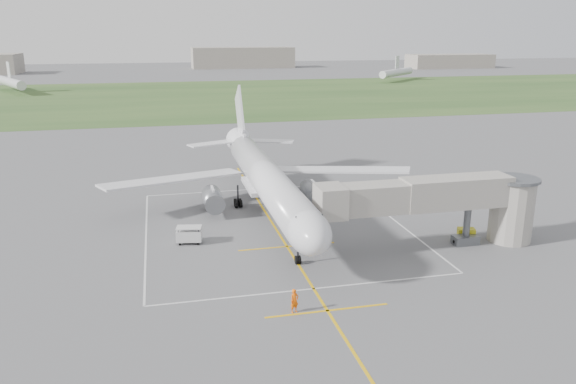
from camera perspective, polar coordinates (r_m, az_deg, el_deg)
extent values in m
plane|color=#59595B|center=(66.48, -2.05, -2.47)|extent=(700.00, 700.00, 0.00)
cube|color=#2C4B20|center=(193.42, -9.65, 9.53)|extent=(700.00, 120.00, 0.02)
cube|color=#E9AE0D|center=(61.85, -1.15, -3.89)|extent=(0.25, 60.00, 0.01)
cube|color=#E9AE0D|center=(44.99, 4.02, -11.93)|extent=(10.00, 0.25, 0.01)
cube|color=#E9AE0D|center=(57.28, -0.10, -5.55)|extent=(10.00, 0.25, 0.01)
cube|color=silver|center=(77.77, -3.77, 0.27)|extent=(28.00, 0.20, 0.01)
cube|color=silver|center=(48.40, 2.62, -9.78)|extent=(28.00, 0.20, 0.01)
cube|color=silver|center=(61.63, -14.22, -4.48)|extent=(0.20, 32.00, 0.01)
cube|color=silver|center=(66.88, 10.49, -2.62)|extent=(0.20, 32.00, 0.01)
cylinder|color=silver|center=(65.19, -2.09, 1.28)|extent=(3.80, 36.00, 3.80)
ellipsoid|color=silver|center=(48.43, 2.04, -3.99)|extent=(3.80, 7.22, 3.80)
cube|color=black|center=(47.26, 2.34, -3.16)|extent=(2.40, 1.60, 0.99)
cone|color=silver|center=(84.82, -4.78, 4.97)|extent=(3.80, 6.00, 3.80)
cube|color=silver|center=(73.63, 5.05, 2.27)|extent=(17.93, 11.24, 1.23)
cube|color=silver|center=(70.11, -11.49, 1.30)|extent=(17.93, 11.24, 1.23)
cube|color=silver|center=(68.44, -2.56, 0.65)|extent=(4.20, 8.00, 0.50)
cube|color=silver|center=(84.80, -4.92, 7.91)|extent=(0.30, 7.89, 8.65)
cube|color=silver|center=(83.13, -4.65, 5.66)|extent=(0.35, 5.00, 1.20)
cube|color=silver|center=(85.19, -1.95, 5.20)|extent=(7.85, 5.03, 0.20)
cube|color=silver|center=(84.00, -7.60, 4.91)|extent=(7.85, 5.03, 0.20)
cylinder|color=slate|center=(69.62, 2.54, 0.02)|extent=(2.30, 4.20, 2.30)
cube|color=silver|center=(69.12, 2.62, 0.59)|extent=(0.25, 2.40, 1.20)
cylinder|color=slate|center=(67.44, -7.66, -0.64)|extent=(2.30, 4.20, 2.30)
cube|color=silver|center=(66.93, -7.65, -0.06)|extent=(0.25, 2.40, 1.20)
cylinder|color=black|center=(52.74, 1.01, -5.99)|extent=(0.18, 0.18, 2.60)
cylinder|color=black|center=(53.06, 0.89, -6.91)|extent=(0.28, 0.80, 0.80)
cylinder|color=black|center=(53.11, 1.12, -6.88)|extent=(0.28, 0.80, 0.80)
cylinder|color=black|center=(70.84, -0.47, -0.11)|extent=(0.22, 0.22, 2.80)
cylinder|color=black|center=(70.71, -0.62, -0.91)|extent=(0.32, 0.96, 0.96)
cylinder|color=black|center=(70.83, -0.18, -0.88)|extent=(0.32, 0.96, 0.96)
cylinder|color=black|center=(71.37, -0.75, -0.75)|extent=(0.32, 0.96, 0.96)
cylinder|color=black|center=(71.48, -0.31, -0.72)|extent=(0.32, 0.96, 0.96)
cylinder|color=black|center=(69.84, -5.11, -0.41)|extent=(0.22, 0.22, 2.80)
cylinder|color=black|center=(69.74, -5.28, -1.22)|extent=(0.32, 0.96, 0.96)
cylinder|color=black|center=(69.81, -4.83, -1.19)|extent=(0.32, 0.96, 0.96)
cylinder|color=black|center=(70.40, -5.36, -1.06)|extent=(0.32, 0.96, 0.96)
cylinder|color=black|center=(70.48, -4.91, -1.03)|extent=(0.32, 0.96, 0.96)
cube|color=gray|center=(54.52, 8.69, -0.65)|extent=(11.09, 2.90, 2.80)
cube|color=gray|center=(58.22, 16.69, 0.02)|extent=(11.09, 3.10, 3.00)
cube|color=gray|center=(53.10, 4.33, -0.96)|extent=(2.60, 3.40, 3.00)
cylinder|color=#575A5E|center=(60.03, 17.70, -3.19)|extent=(0.70, 0.70, 4.20)
cube|color=#575A5E|center=(60.57, 17.57, -4.67)|extent=(2.60, 1.40, 0.90)
cylinder|color=gray|center=(62.36, 21.75, -1.81)|extent=(4.40, 4.40, 6.40)
cylinder|color=#575A5E|center=(61.47, 22.07, 1.21)|extent=(5.00, 5.00, 0.30)
cylinder|color=black|center=(60.12, 16.74, -4.85)|extent=(0.70, 0.30, 0.70)
cylinder|color=black|center=(61.11, 18.37, -4.66)|extent=(0.70, 0.30, 0.70)
cube|color=gold|center=(61.66, 17.64, -4.11)|extent=(1.98, 1.60, 1.28)
cylinder|color=black|center=(61.26, 17.14, -4.66)|extent=(0.28, 0.41, 0.38)
cylinder|color=black|center=(61.52, 18.24, -4.67)|extent=(0.28, 0.41, 0.38)
cube|color=silver|center=(58.77, -10.00, -4.34)|extent=(2.78, 1.96, 1.12)
cube|color=silver|center=(58.47, -10.04, -3.55)|extent=(2.78, 1.96, 0.08)
cylinder|color=black|center=(58.27, -11.07, -4.37)|extent=(0.08, 0.08, 1.32)
cylinder|color=black|center=(58.01, -9.08, -4.36)|extent=(0.08, 0.08, 1.32)
cylinder|color=black|center=(59.40, -10.91, -3.96)|extent=(0.08, 0.08, 1.32)
cylinder|color=black|center=(59.15, -8.96, -3.95)|extent=(0.08, 0.08, 1.32)
cylinder|color=black|center=(58.60, -10.92, -5.14)|extent=(0.25, 0.43, 0.41)
cylinder|color=black|center=(58.37, -9.14, -5.14)|extent=(0.25, 0.43, 0.41)
cylinder|color=black|center=(59.64, -10.78, -4.76)|extent=(0.25, 0.43, 0.41)
cylinder|color=black|center=(59.41, -9.02, -4.75)|extent=(0.25, 0.43, 0.41)
imported|color=#FF6108|center=(44.23, 0.67, -11.00)|extent=(0.82, 0.68, 1.94)
imported|color=#FC5307|center=(68.73, -6.98, -1.11)|extent=(1.14, 1.19, 1.94)
cube|color=gray|center=(346.16, -4.63, 13.46)|extent=(60.00, 20.00, 12.00)
cube|color=gray|center=(356.60, 16.10, 12.65)|extent=(50.00, 18.00, 8.00)
cylinder|color=silver|center=(227.05, -26.37, 9.94)|extent=(16.24, 30.42, 3.20)
cube|color=silver|center=(226.74, -26.52, 11.07)|extent=(1.94, 3.76, 5.50)
cylinder|color=silver|center=(258.82, 10.99, 11.83)|extent=(25.02, 24.76, 3.20)
cube|color=silver|center=(258.56, 11.04, 12.82)|extent=(3.06, 3.02, 5.50)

